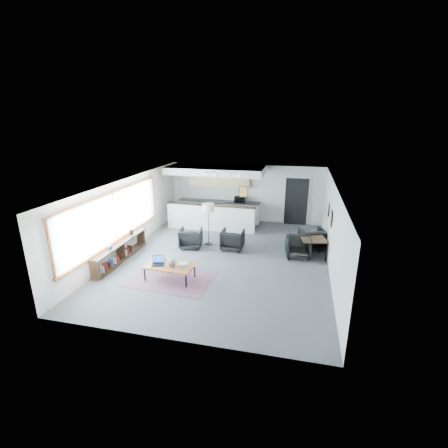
% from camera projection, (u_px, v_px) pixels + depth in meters
% --- Properties ---
extents(room, '(7.02, 9.02, 2.62)m').
position_uv_depth(room, '(223.00, 222.00, 10.80)').
color(room, '#4C4C4E').
rests_on(room, ground).
extents(window, '(0.10, 5.95, 1.66)m').
position_uv_depth(window, '(114.00, 218.00, 10.69)').
color(window, '#8CBFFF').
rests_on(window, room).
extents(console, '(0.35, 3.00, 0.80)m').
position_uv_depth(console, '(120.00, 252.00, 10.87)').
color(console, '#342012').
rests_on(console, floor).
extents(kitchenette, '(4.20, 1.96, 2.60)m').
position_uv_depth(kitchenette, '(216.00, 194.00, 14.47)').
color(kitchenette, white).
rests_on(kitchenette, floor).
extents(doorway, '(1.10, 0.12, 2.15)m').
position_uv_depth(doorway, '(296.00, 201.00, 14.45)').
color(doorway, black).
rests_on(doorway, room).
extents(track_light, '(1.60, 0.07, 0.15)m').
position_uv_depth(track_light, '(221.00, 174.00, 12.58)').
color(track_light, silver).
rests_on(track_light, room).
extents(wall_art_lower, '(0.03, 0.38, 0.48)m').
position_uv_depth(wall_art_lower, '(331.00, 218.00, 10.32)').
color(wall_art_lower, black).
rests_on(wall_art_lower, room).
extents(wall_art_upper, '(0.03, 0.34, 0.44)m').
position_uv_depth(wall_art_upper, '(328.00, 209.00, 11.54)').
color(wall_art_upper, black).
rests_on(wall_art_upper, room).
extents(kilim_rug, '(2.52, 1.80, 0.01)m').
position_uv_depth(kilim_rug, '(170.00, 279.00, 9.70)').
color(kilim_rug, brown).
rests_on(kilim_rug, floor).
extents(coffee_table, '(1.47, 0.86, 0.47)m').
position_uv_depth(coffee_table, '(170.00, 266.00, 9.57)').
color(coffee_table, brown).
rests_on(coffee_table, floor).
extents(laptop, '(0.42, 0.38, 0.25)m').
position_uv_depth(laptop, '(158.00, 262.00, 9.61)').
color(laptop, black).
rests_on(laptop, coffee_table).
extents(ceramic_pot, '(0.24, 0.24, 0.24)m').
position_uv_depth(ceramic_pot, '(172.00, 262.00, 9.45)').
color(ceramic_pot, gray).
rests_on(ceramic_pot, coffee_table).
extents(book_stack, '(0.36, 0.33, 0.09)m').
position_uv_depth(book_stack, '(184.00, 265.00, 9.48)').
color(book_stack, silver).
rests_on(book_stack, coffee_table).
extents(coaster, '(0.11, 0.11, 0.01)m').
position_uv_depth(coaster, '(168.00, 268.00, 9.36)').
color(coaster, '#E5590C').
rests_on(coaster, coffee_table).
extents(armchair_left, '(0.87, 0.83, 0.80)m').
position_uv_depth(armchair_left, '(191.00, 237.00, 11.99)').
color(armchair_left, black).
rests_on(armchair_left, floor).
extents(armchair_right, '(0.79, 0.74, 0.80)m').
position_uv_depth(armchair_right, '(232.00, 239.00, 11.82)').
color(armchair_right, black).
rests_on(armchair_right, floor).
extents(floor_lamp, '(0.59, 0.59, 1.60)m').
position_uv_depth(floor_lamp, '(208.00, 209.00, 11.97)').
color(floor_lamp, black).
rests_on(floor_lamp, floor).
extents(dining_table, '(0.96, 0.96, 0.68)m').
position_uv_depth(dining_table, '(313.00, 240.00, 11.08)').
color(dining_table, '#342012').
rests_on(dining_table, floor).
extents(dining_chair_near, '(0.76, 0.72, 0.70)m').
position_uv_depth(dining_chair_near, '(298.00, 248.00, 11.12)').
color(dining_chair_near, black).
rests_on(dining_chair_near, floor).
extents(dining_chair_far, '(0.88, 0.86, 0.71)m').
position_uv_depth(dining_chair_far, '(312.00, 239.00, 11.90)').
color(dining_chair_far, black).
rests_on(dining_chair_far, floor).
extents(microwave, '(0.51, 0.31, 0.33)m').
position_uv_depth(microwave, '(240.00, 199.00, 14.75)').
color(microwave, black).
rests_on(microwave, kitchenette).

